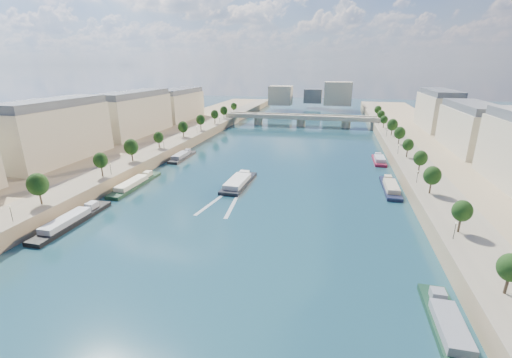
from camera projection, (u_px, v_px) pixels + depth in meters
The scene contains 17 objects.
ground at pixel (270, 173), 140.89m from camera, with size 700.00×700.00×0.00m, color #0C2A36.
quay_left at pixel (115, 157), 155.58m from camera, with size 44.00×520.00×5.00m, color #9E8460.
quay_right at pixel (464, 180), 124.61m from camera, with size 44.00×520.00×5.00m, color #9E8460.
pave_left at pixel (144, 154), 151.55m from camera, with size 14.00×520.00×0.10m, color gray.
pave_right at pixel (421, 171), 127.03m from camera, with size 14.00×520.00×0.10m, color gray.
trees_left at pixel (149, 141), 151.25m from camera, with size 4.80×268.80×8.26m.
trees_right at pixel (412, 150), 134.98m from camera, with size 4.80×268.80×8.26m.
lamps_left at pixel (141, 154), 140.48m from camera, with size 0.36×200.36×4.28m.
lamps_right at pixel (407, 160), 131.75m from camera, with size 0.36×200.36×4.28m.
buildings_left at pixel (103, 122), 165.05m from camera, with size 16.00×226.00×23.20m.
buildings_right at pixel (499, 138), 128.48m from camera, with size 16.00×226.00×23.20m.
skyline at pixel (315, 95), 338.35m from camera, with size 79.00×42.00×22.00m.
bridge at pixel (301, 119), 249.61m from camera, with size 112.00×12.00×8.15m.
tour_barge at pixel (239, 182), 127.26m from camera, with size 7.96×25.39×3.60m.
wake at pixel (225, 201), 112.14m from camera, with size 10.76×26.00×0.04m.
moored_barges_left at pixel (112, 197), 113.05m from camera, with size 5.00×129.61×3.60m.
moored_barges_right at pixel (409, 232), 89.63m from camera, with size 5.00×159.89×3.60m.
Camera 1 is at (24.75, -32.20, 42.43)m, focal length 24.00 mm.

